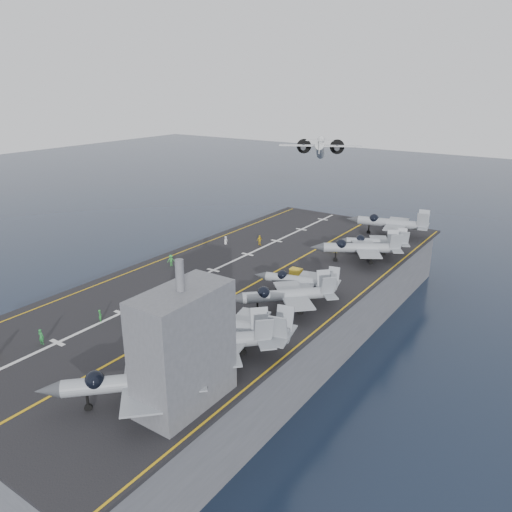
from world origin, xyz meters
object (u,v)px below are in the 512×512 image
Objects in this scene: tow_cart_a at (175,336)px; transport_plane at (320,151)px; fighter_jet_0 at (134,380)px; island_superstructure at (183,335)px.

tow_cart_a is 80.04m from transport_plane.
tow_cart_a is at bearing 116.49° from fighter_jet_0.
fighter_jet_0 is (-3.80, -3.19, -4.72)m from island_superstructure.
island_superstructure is 8.01× the size of tow_cart_a.
transport_plane is at bearing 109.54° from island_superstructure.
transport_plane reaches higher than fighter_jet_0.
island_superstructure is at bearing 40.00° from fighter_jet_0.
transport_plane reaches higher than tow_cart_a.
fighter_jet_0 reaches higher than tow_cart_a.
transport_plane is (-20.45, 76.29, 12.95)m from tow_cart_a.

